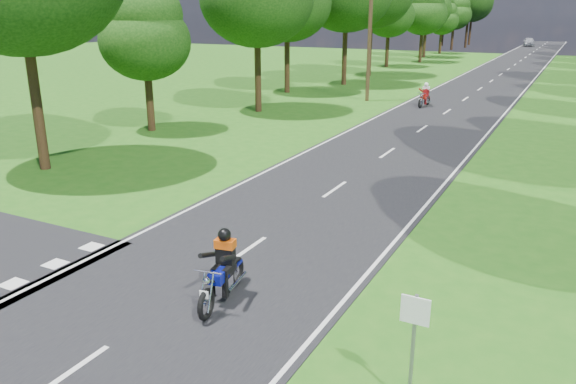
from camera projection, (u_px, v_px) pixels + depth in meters
The scene contains 8 objects.
ground at pixel (201, 282), 13.10m from camera, with size 160.00×160.00×0.00m, color #225C15.
main_road at pixel (501, 75), 55.31m from camera, with size 7.00×140.00×0.02m, color black.
road_markings at pixel (496, 76), 53.78m from camera, with size 7.40×140.00×0.01m.
telegraph_pole at pixel (369, 41), 38.11m from camera, with size 1.20×0.26×8.00m.
road_sign at pixel (414, 334), 8.57m from camera, with size 0.45×0.07×2.00m.
rider_near_blue at pixel (221, 267), 12.00m from camera, with size 0.64×1.93×1.61m, color #0D1593, non-canonical shape.
rider_far_red at pixel (425, 95), 36.69m from camera, with size 0.62×1.86×1.55m, color #A3170C, non-canonical shape.
distant_car at pixel (529, 42), 98.79m from camera, with size 1.78×4.43×1.51m, color silver.
Camera 1 is at (7.24, -9.55, 6.05)m, focal length 35.00 mm.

